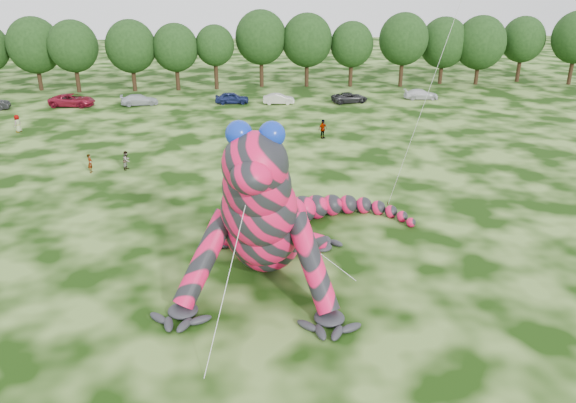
% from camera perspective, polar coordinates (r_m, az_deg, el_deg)
% --- Properties ---
extents(ground, '(240.00, 240.00, 0.00)m').
position_cam_1_polar(ground, '(27.04, -14.16, -13.03)').
color(ground, '#16330A').
rests_on(ground, ground).
extents(inflatable_gecko, '(18.59, 21.00, 9.32)m').
position_cam_1_polar(inflatable_gecko, '(30.45, -1.99, 1.81)').
color(inflatable_gecko, '#E5114A').
rests_on(inflatable_gecko, ground).
extents(tree_5, '(7.16, 6.44, 9.80)m').
position_cam_1_polar(tree_5, '(85.50, -24.26, 13.51)').
color(tree_5, black).
rests_on(tree_5, ground).
extents(tree_6, '(6.52, 5.86, 9.49)m').
position_cam_1_polar(tree_6, '(82.20, -20.88, 13.61)').
color(tree_6, black).
rests_on(tree_6, ground).
extents(tree_7, '(6.68, 6.01, 9.48)m').
position_cam_1_polar(tree_7, '(80.61, -15.60, 14.08)').
color(tree_7, black).
rests_on(tree_7, ground).
extents(tree_8, '(6.14, 5.53, 8.94)m').
position_cam_1_polar(tree_8, '(79.96, -11.31, 14.20)').
color(tree_8, black).
rests_on(tree_8, ground).
extents(tree_9, '(5.27, 4.74, 8.68)m').
position_cam_1_polar(tree_9, '(79.92, -7.39, 14.33)').
color(tree_9, black).
rests_on(tree_9, ground).
extents(tree_10, '(7.09, 6.38, 10.50)m').
position_cam_1_polar(tree_10, '(80.98, -2.75, 15.24)').
color(tree_10, black).
rests_on(tree_10, ground).
extents(tree_11, '(7.01, 6.31, 10.07)m').
position_cam_1_polar(tree_11, '(81.09, 1.94, 15.11)').
color(tree_11, black).
rests_on(tree_11, ground).
extents(tree_12, '(5.99, 5.39, 8.97)m').
position_cam_1_polar(tree_12, '(81.65, 6.47, 14.65)').
color(tree_12, black).
rests_on(tree_12, ground).
extents(tree_13, '(6.83, 6.15, 10.13)m').
position_cam_1_polar(tree_13, '(82.62, 11.59, 14.85)').
color(tree_13, black).
rests_on(tree_13, ground).
extents(tree_14, '(6.82, 6.14, 9.40)m').
position_cam_1_polar(tree_14, '(86.09, 15.47, 14.55)').
color(tree_14, black).
rests_on(tree_14, ground).
extents(tree_15, '(7.17, 6.45, 9.63)m').
position_cam_1_polar(tree_15, '(87.00, 18.89, 14.33)').
color(tree_15, black).
rests_on(tree_15, ground).
extents(tree_16, '(6.26, 5.63, 9.37)m').
position_cam_1_polar(tree_16, '(91.37, 22.64, 14.08)').
color(tree_16, black).
rests_on(tree_16, ground).
extents(tree_17, '(6.98, 6.28, 10.30)m').
position_cam_1_polar(tree_17, '(92.08, 27.15, 13.71)').
color(tree_17, black).
rests_on(tree_17, ground).
extents(car_2, '(5.69, 3.21, 1.50)m').
position_cam_1_polar(car_2, '(74.07, -21.08, 9.58)').
color(car_2, maroon).
rests_on(car_2, ground).
extents(car_3, '(4.71, 2.49, 1.30)m').
position_cam_1_polar(car_3, '(72.26, -14.86, 9.95)').
color(car_3, '#B5BABF').
rests_on(car_3, ground).
extents(car_4, '(4.17, 1.68, 1.42)m').
position_cam_1_polar(car_4, '(71.11, -5.72, 10.44)').
color(car_4, '#161F4D').
rests_on(car_4, ground).
extents(car_5, '(3.94, 1.63, 1.27)m').
position_cam_1_polar(car_5, '(70.52, -0.94, 10.38)').
color(car_5, beige).
rests_on(car_5, ground).
extents(car_6, '(4.83, 2.90, 1.26)m').
position_cam_1_polar(car_6, '(71.73, 6.29, 10.45)').
color(car_6, '#252527').
rests_on(car_6, ground).
extents(car_7, '(4.45, 2.02, 1.26)m').
position_cam_1_polar(car_7, '(75.25, 13.37, 10.55)').
color(car_7, silver).
rests_on(car_7, ground).
extents(spectator_3, '(1.15, 1.05, 1.88)m').
position_cam_1_polar(spectator_3, '(55.63, 3.55, 7.36)').
color(spectator_3, gray).
rests_on(spectator_3, ground).
extents(spectator_0, '(0.38, 0.58, 1.56)m').
position_cam_1_polar(spectator_0, '(48.67, -19.46, 3.68)').
color(spectator_0, gray).
rests_on(spectator_0, ground).
extents(spectator_4, '(0.82, 1.00, 1.77)m').
position_cam_1_polar(spectator_4, '(64.10, -25.76, 7.15)').
color(spectator_4, gray).
rests_on(spectator_4, ground).
extents(spectator_1, '(0.78, 0.90, 1.58)m').
position_cam_1_polar(spectator_1, '(48.49, -16.08, 4.04)').
color(spectator_1, gray).
rests_on(spectator_1, ground).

